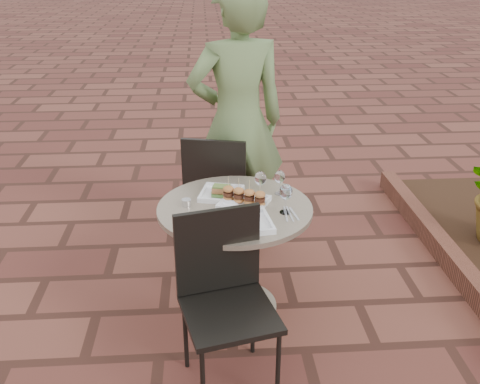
{
  "coord_description": "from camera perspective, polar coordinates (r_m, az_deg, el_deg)",
  "views": [
    {
      "loc": [
        -0.12,
        -2.77,
        2.1
      ],
      "look_at": [
        0.07,
        -0.01,
        0.82
      ],
      "focal_mm": 40.0,
      "sensor_mm": 36.0,
      "label": 1
    }
  ],
  "objects": [
    {
      "name": "diner",
      "position": [
        3.8,
        -0.29,
        7.39
      ],
      "size": [
        0.79,
        0.6,
        1.93
      ],
      "primitive_type": "imported",
      "rotation": [
        0.0,
        0.0,
        3.36
      ],
      "color": "#5A723E",
      "rests_on": "ground"
    },
    {
      "name": "chair_far",
      "position": [
        3.79,
        -2.44,
        0.64
      ],
      "size": [
        0.53,
        0.53,
        0.93
      ],
      "rotation": [
        0.0,
        0.0,
        2.91
      ],
      "color": "black",
      "rests_on": "ground"
    },
    {
      "name": "plate_sliders",
      "position": [
        3.09,
        0.43,
        -0.75
      ],
      "size": [
        0.34,
        0.34,
        0.16
      ],
      "rotation": [
        0.0,
        0.0,
        -0.46
      ],
      "color": "white",
      "rests_on": "cafe_table"
    },
    {
      "name": "cutlery_set",
      "position": [
        3.01,
        5.35,
        -2.35
      ],
      "size": [
        0.1,
        0.2,
        0.0
      ],
      "primitive_type": null,
      "rotation": [
        0.0,
        0.0,
        0.09
      ],
      "color": "silver",
      "rests_on": "cafe_table"
    },
    {
      "name": "wine_glass_right",
      "position": [
        2.98,
        4.92,
        -0.07
      ],
      "size": [
        0.07,
        0.07,
        0.17
      ],
      "color": "white",
      "rests_on": "cafe_table"
    },
    {
      "name": "wine_glass_far",
      "position": [
        3.21,
        4.25,
        1.54
      ],
      "size": [
        0.06,
        0.06,
        0.15
      ],
      "color": "white",
      "rests_on": "cafe_table"
    },
    {
      "name": "plate_tuna",
      "position": [
        2.88,
        0.66,
        -3.28
      ],
      "size": [
        0.3,
        0.3,
        0.03
      ],
      "rotation": [
        0.0,
        0.0,
        0.14
      ],
      "color": "white",
      "rests_on": "cafe_table"
    },
    {
      "name": "ground",
      "position": [
        3.48,
        -1.15,
        -12.3
      ],
      "size": [
        60.0,
        60.0,
        0.0
      ],
      "primitive_type": "plane",
      "color": "brown",
      "rests_on": "ground"
    },
    {
      "name": "plate_salmon",
      "position": [
        3.21,
        -1.99,
        -0.1
      ],
      "size": [
        0.29,
        0.29,
        0.07
      ],
      "rotation": [
        0.0,
        0.0,
        -0.25
      ],
      "color": "white",
      "rests_on": "cafe_table"
    },
    {
      "name": "cafe_table",
      "position": [
        3.21,
        -0.54,
        -5.47
      ],
      "size": [
        0.9,
        0.9,
        0.73
      ],
      "color": "gray",
      "rests_on": "ground"
    },
    {
      "name": "chair_near",
      "position": [
        2.72,
        -1.72,
        -10.01
      ],
      "size": [
        0.53,
        0.53,
        0.93
      ],
      "rotation": [
        0.0,
        0.0,
        0.24
      ],
      "color": "black",
      "rests_on": "ground"
    },
    {
      "name": "steel_ramekin",
      "position": [
        3.1,
        -5.74,
        -1.13
      ],
      "size": [
        0.06,
        0.06,
        0.04
      ],
      "primitive_type": "cylinder",
      "rotation": [
        0.0,
        0.0,
        0.17
      ],
      "color": "silver",
      "rests_on": "cafe_table"
    },
    {
      "name": "wine_glass_mid",
      "position": [
        3.16,
        2.19,
        1.39
      ],
      "size": [
        0.07,
        0.07,
        0.17
      ],
      "color": "white",
      "rests_on": "cafe_table"
    },
    {
      "name": "planter_curb",
      "position": [
        4.07,
        21.94,
        -7.09
      ],
      "size": [
        0.12,
        3.0,
        0.15
      ],
      "primitive_type": "cube",
      "color": "brown",
      "rests_on": "ground"
    }
  ]
}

